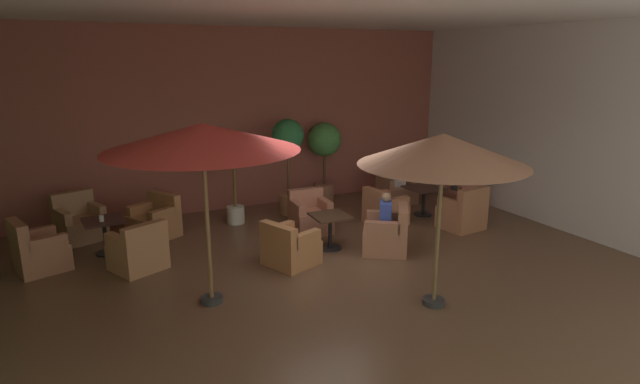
# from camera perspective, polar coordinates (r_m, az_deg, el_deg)

# --- Properties ---
(ground_plane) EXTENTS (10.54, 8.82, 0.02)m
(ground_plane) POSITION_cam_1_polar(r_m,az_deg,el_deg) (8.54, 1.31, -8.96)
(ground_plane) COLOR brown
(wall_back_brick) EXTENTS (10.54, 0.08, 4.09)m
(wall_back_brick) POSITION_cam_1_polar(r_m,az_deg,el_deg) (11.95, -8.34, 8.00)
(wall_back_brick) COLOR #974E40
(wall_back_brick) RESTS_ON ground_plane
(wall_right_plain) EXTENTS (0.08, 8.82, 4.09)m
(wall_right_plain) POSITION_cam_1_polar(r_m,az_deg,el_deg) (11.31, 25.84, 6.31)
(wall_right_plain) COLOR silver
(wall_right_plain) RESTS_ON ground_plane
(ceiling_slab) EXTENTS (10.54, 8.82, 0.06)m
(ceiling_slab) POSITION_cam_1_polar(r_m,az_deg,el_deg) (7.85, 1.50, 19.89)
(ceiling_slab) COLOR silver
(ceiling_slab) RESTS_ON wall_back_brick
(cafe_table_front_left) EXTENTS (0.74, 0.74, 0.64)m
(cafe_table_front_left) POSITION_cam_1_polar(r_m,az_deg,el_deg) (9.89, -22.94, -3.70)
(cafe_table_front_left) COLOR black
(cafe_table_front_left) RESTS_ON ground_plane
(armchair_front_left_north) EXTENTS (0.99, 0.97, 0.91)m
(armchair_front_left_north) POSITION_cam_1_polar(r_m,az_deg,el_deg) (10.92, -25.26, -3.14)
(armchair_front_left_north) COLOR #A57650
(armchair_front_left_north) RESTS_ON ground_plane
(armchair_front_left_east) EXTENTS (0.94, 0.90, 0.91)m
(armchair_front_left_east) POSITION_cam_1_polar(r_m,az_deg,el_deg) (9.64, -28.95, -5.88)
(armchair_front_left_east) COLOR #A56648
(armchair_front_left_east) RESTS_ON ground_plane
(armchair_front_left_south) EXTENTS (0.99, 0.98, 0.85)m
(armchair_front_left_south) POSITION_cam_1_polar(r_m,az_deg,el_deg) (9.02, -19.60, -6.25)
(armchair_front_left_south) COLOR #B3794E
(armchair_front_left_south) RESTS_ON ground_plane
(armchair_front_left_west) EXTENTS (1.04, 1.07, 0.83)m
(armchair_front_left_west) POSITION_cam_1_polar(r_m,az_deg,el_deg) (10.54, -17.93, -3.12)
(armchair_front_left_west) COLOR #B07546
(armchair_front_left_west) RESTS_ON ground_plane
(cafe_table_front_right) EXTENTS (0.68, 0.68, 0.64)m
(cafe_table_front_right) POSITION_cam_1_polar(r_m,az_deg,el_deg) (9.38, 1.15, -3.64)
(cafe_table_front_right) COLOR black
(cafe_table_front_right) RESTS_ON ground_plane
(armchair_front_right_north) EXTENTS (0.78, 0.79, 0.84)m
(armchair_front_right_north) POSITION_cam_1_polar(r_m,az_deg,el_deg) (10.34, -1.14, -2.71)
(armchair_front_right_north) COLOR #AC684D
(armchair_front_right_north) RESTS_ON ground_plane
(armchair_front_right_east) EXTENTS (0.98, 0.99, 0.77)m
(armchair_front_right_east) POSITION_cam_1_polar(r_m,az_deg,el_deg) (8.73, -3.41, -6.26)
(armchair_front_right_east) COLOR #B27244
(armchair_front_right_east) RESTS_ON ground_plane
(armchair_front_right_south) EXTENTS (1.09, 1.11, 0.85)m
(armchair_front_right_south) POSITION_cam_1_polar(r_m,az_deg,el_deg) (9.37, 7.50, -4.69)
(armchair_front_right_south) COLOR #A5694B
(armchair_front_right_south) RESTS_ON ground_plane
(cafe_table_mid_center) EXTENTS (0.77, 0.77, 0.64)m
(cafe_table_mid_center) POSITION_cam_1_polar(r_m,az_deg,el_deg) (11.59, 11.51, -0.17)
(cafe_table_mid_center) COLOR black
(cafe_table_mid_center) RESTS_ON ground_plane
(armchair_mid_center_north) EXTENTS (0.86, 0.81, 0.91)m
(armchair_mid_center_north) POSITION_cam_1_polar(r_m,az_deg,el_deg) (10.88, 15.66, -2.32)
(armchair_mid_center_north) COLOR #AB6C48
(armchair_mid_center_north) RESTS_ON ground_plane
(armchair_mid_center_east) EXTENTS (0.76, 0.76, 0.85)m
(armchair_mid_center_east) POSITION_cam_1_polar(r_m,az_deg,el_deg) (12.38, 15.53, -0.32)
(armchair_mid_center_east) COLOR #B76753
(armchair_mid_center_east) RESTS_ON ground_plane
(armchair_mid_center_south) EXTENTS (0.83, 0.75, 0.80)m
(armchair_mid_center_south) POSITION_cam_1_polar(r_m,az_deg,el_deg) (12.55, 8.49, 0.21)
(armchair_mid_center_south) COLOR #AA6E53
(armchair_mid_center_south) RESTS_ON ground_plane
(armchair_mid_center_west) EXTENTS (0.82, 0.82, 0.78)m
(armchair_mid_center_west) POSITION_cam_1_polar(r_m,az_deg,el_deg) (10.88, 7.22, -2.03)
(armchair_mid_center_west) COLOR #B56F4B
(armchair_mid_center_west) RESTS_ON ground_plane
(patio_umbrella_tall_red) EXTENTS (2.28, 2.28, 2.46)m
(patio_umbrella_tall_red) POSITION_cam_1_polar(r_m,az_deg,el_deg) (6.97, 13.56, 4.57)
(patio_umbrella_tall_red) COLOR #2D2D2D
(patio_umbrella_tall_red) RESTS_ON ground_plane
(patio_umbrella_center_beige) EXTENTS (2.63, 2.63, 2.59)m
(patio_umbrella_center_beige) POSITION_cam_1_polar(r_m,az_deg,el_deg) (7.00, -13.00, 5.93)
(patio_umbrella_center_beige) COLOR #2D2D2D
(patio_umbrella_center_beige) RESTS_ON ground_plane
(potted_tree_left_corner) EXTENTS (0.71, 0.71, 2.14)m
(potted_tree_left_corner) POSITION_cam_1_polar(r_m,az_deg,el_deg) (11.25, -3.59, 4.88)
(potted_tree_left_corner) COLOR #A26C46
(potted_tree_left_corner) RESTS_ON ground_plane
(potted_tree_mid_left) EXTENTS (0.62, 0.62, 1.83)m
(potted_tree_mid_left) POSITION_cam_1_polar(r_m,az_deg,el_deg) (10.76, -9.63, 3.07)
(potted_tree_mid_left) COLOR beige
(potted_tree_mid_left) RESTS_ON ground_plane
(potted_tree_mid_right) EXTENTS (0.81, 0.81, 1.92)m
(potted_tree_mid_right) POSITION_cam_1_polar(r_m,az_deg,el_deg) (12.32, 0.49, 4.93)
(potted_tree_mid_right) COLOR #A2654D
(potted_tree_mid_right) RESTS_ON ground_plane
(patron_blue_shirt) EXTENTS (0.38, 0.43, 0.65)m
(patron_blue_shirt) POSITION_cam_1_polar(r_m,az_deg,el_deg) (9.25, 7.34, -2.29)
(patron_blue_shirt) COLOR #3446A3
(patron_blue_shirt) RESTS_ON ground_plane
(patron_by_window) EXTENTS (0.36, 0.24, 0.69)m
(patron_by_window) POSITION_cam_1_polar(r_m,az_deg,el_deg) (12.42, 8.66, 2.06)
(patron_by_window) COLOR silver
(patron_by_window) RESTS_ON ground_plane
(patron_with_friend) EXTENTS (0.26, 0.40, 0.68)m
(patron_with_friend) POSITION_cam_1_polar(r_m,az_deg,el_deg) (12.26, 15.52, 1.49)
(patron_with_friend) COLOR #333536
(patron_with_friend) RESTS_ON ground_plane
(iced_drink_cup) EXTENTS (0.08, 0.08, 0.11)m
(iced_drink_cup) POSITION_cam_1_polar(r_m,az_deg,el_deg) (9.74, -23.21, -2.73)
(iced_drink_cup) COLOR white
(iced_drink_cup) RESTS_ON cafe_table_front_left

